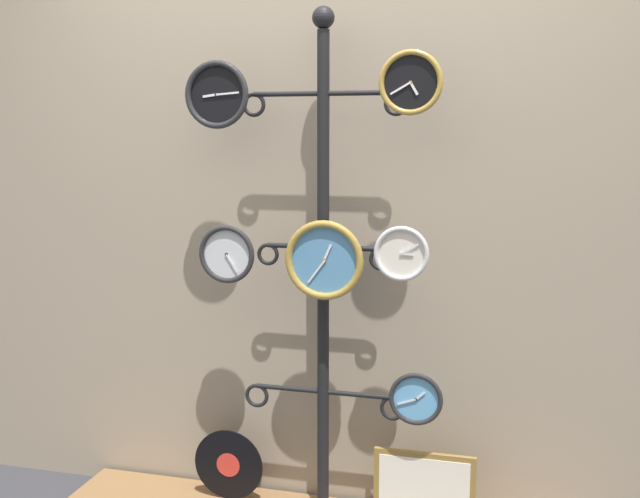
# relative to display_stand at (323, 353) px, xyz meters

# --- Properties ---
(shop_wall) EXTENTS (4.40, 0.04, 2.80)m
(shop_wall) POSITION_rel_display_stand_xyz_m (0.00, 0.16, 0.66)
(shop_wall) COLOR gray
(shop_wall) RESTS_ON ground_plane
(display_stand) EXTENTS (0.68, 0.43, 2.10)m
(display_stand) POSITION_rel_display_stand_xyz_m (0.00, 0.00, 0.00)
(display_stand) COLOR black
(display_stand) RESTS_ON ground_plane
(clock_top_left) EXTENTS (0.26, 0.04, 0.26)m
(clock_top_left) POSITION_rel_display_stand_xyz_m (-0.40, -0.09, 1.03)
(clock_top_left) COLOR black
(clock_top_right) EXTENTS (0.23, 0.04, 0.23)m
(clock_top_right) POSITION_rel_display_stand_xyz_m (0.35, -0.11, 1.06)
(clock_top_right) COLOR black
(clock_middle_left) EXTENTS (0.23, 0.04, 0.23)m
(clock_middle_left) POSITION_rel_display_stand_xyz_m (-0.37, -0.09, 0.41)
(clock_middle_left) COLOR silver
(clock_middle_center) EXTENTS (0.31, 0.04, 0.31)m
(clock_middle_center) POSITION_rel_display_stand_xyz_m (0.03, -0.10, 0.40)
(clock_middle_center) COLOR #4C84B2
(clock_middle_right) EXTENTS (0.21, 0.04, 0.21)m
(clock_middle_right) POSITION_rel_display_stand_xyz_m (0.33, -0.10, 0.44)
(clock_middle_right) COLOR silver
(clock_bottom_right) EXTENTS (0.21, 0.04, 0.21)m
(clock_bottom_right) POSITION_rel_display_stand_xyz_m (0.39, -0.10, -0.12)
(clock_bottom_right) COLOR #60A8DB
(vinyl_record) EXTENTS (0.31, 0.01, 0.31)m
(vinyl_record) POSITION_rel_display_stand_xyz_m (-0.42, -0.01, -0.53)
(vinyl_record) COLOR black
(vinyl_record) RESTS_ON low_shelf
(picture_frame) EXTENTS (0.40, 0.02, 0.32)m
(picture_frame) POSITION_rel_display_stand_xyz_m (0.42, -0.05, -0.52)
(picture_frame) COLOR olive
(picture_frame) RESTS_ON low_shelf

